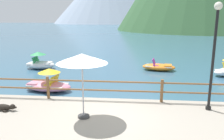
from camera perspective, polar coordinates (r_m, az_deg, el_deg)
The scene contains 8 objects.
ground_plane at distance 47.72m, azimuth 4.06°, elevation 8.37°, with size 200.00×200.00×0.00m, color #38607A.
dock_railing at distance 9.61m, azimuth -2.09°, elevation -4.13°, with size 23.92×0.12×0.95m.
lamp_post at distance 8.99m, azimuth 23.87°, elevation 5.21°, with size 0.28×0.28×3.90m.
beach_umbrella at distance 7.63m, azimuth -7.39°, elevation 2.62°, with size 1.70×1.70×2.24m.
dog_resting at distance 9.58m, azimuth -24.88°, elevation -8.32°, with size 1.08×0.40×0.26m.
pedal_boat_0 at distance 17.17m, azimuth 11.46°, elevation 0.77°, with size 2.52×1.57×0.82m.
pedal_boat_2 at distance 12.62m, azimuth -15.51°, elevation -3.26°, with size 2.67×1.54×1.20m.
pedal_boat_3 at distance 18.13m, azimuth -17.27°, elevation 1.66°, with size 2.25×1.27×1.27m.
Camera 1 is at (1.23, -7.55, 3.80)m, focal length 37.17 mm.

